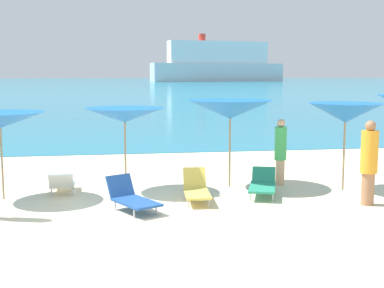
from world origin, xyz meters
name	(u,v)px	position (x,y,z in m)	size (l,w,h in m)	color
ground_plane	(121,153)	(0.00, 10.00, -0.15)	(50.00, 100.00, 0.30)	beige
ocean_water	(109,81)	(0.00, 228.76, 0.01)	(650.00, 440.00, 0.02)	teal
umbrella_3	(0,120)	(-2.89, 2.27, 1.84)	(2.23, 2.23, 2.02)	#9E7F59
umbrella_4	(125,115)	(-0.05, 2.68, 1.89)	(2.16, 2.16, 2.07)	#9E7F59
umbrella_5	(230,109)	(2.62, 2.80, 1.99)	(2.25, 2.25, 2.23)	#9E7F59
umbrella_6	(345,113)	(5.34, 1.94, 1.94)	(1.87, 1.87, 2.18)	#9E7F59
lounge_chair_0	(196,189)	(1.50, 1.35, 0.29)	(0.64, 1.39, 0.69)	#D8BF4C
lounge_chair_7	(131,197)	(0.00, 0.74, 0.29)	(1.18, 1.49, 0.69)	#1E478C
lounge_chair_8	(263,184)	(3.18, 1.70, 0.27)	(1.07, 1.71, 0.57)	#268C66
lounge_chair_9	(62,183)	(-1.58, 2.53, 0.29)	(0.62, 1.54, 0.63)	white
beachgoer_2	(280,150)	(3.97, 2.77, 0.93)	(0.31, 0.31, 1.74)	#DBAA84
beachgoer_4	(369,161)	(5.20, 0.41, 0.99)	(0.37, 0.37, 1.88)	#A3704C
cruise_ship	(218,64)	(46.48, 212.33, 7.57)	(58.85, 17.20, 20.09)	silver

